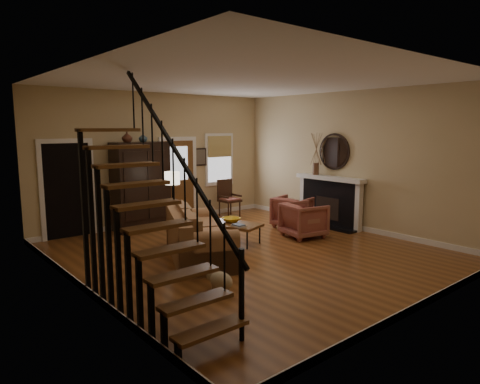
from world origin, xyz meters
TOP-DOWN VIEW (x-y plane):
  - room at (-0.41, 1.76)m, footprint 7.00×7.33m
  - staircase at (-2.78, -1.30)m, footprint 0.94×2.80m
  - fireplace at (3.13, 0.50)m, footprint 0.33×1.95m
  - armoire at (-0.70, 3.15)m, footprint 1.30×0.60m
  - vase_a at (-1.05, 3.05)m, footprint 0.24×0.24m
  - vase_b at (-0.65, 3.05)m, footprint 0.20×0.20m
  - sofa at (-0.95, 0.35)m, footprint 1.89×2.53m
  - coffee_table at (0.21, 0.74)m, footprint 0.97×1.26m
  - bowl at (0.26, 0.89)m, footprint 0.38×0.38m
  - books at (0.09, 0.44)m, footprint 0.20×0.28m
  - armchair_left at (1.74, 0.14)m, footprint 1.01×0.99m
  - armchair_right at (2.26, 0.98)m, footprint 1.02×1.00m
  - floor_lamp at (-0.49, 2.05)m, footprint 0.44×0.44m
  - side_chair at (1.85, 2.95)m, footprint 0.54×0.54m
  - dog at (-1.69, -1.31)m, footprint 0.31×0.48m

SIDE VIEW (x-z plane):
  - dog at x=-1.69m, z-range 0.00..0.33m
  - coffee_table at x=0.21m, z-range 0.00..0.43m
  - armchair_right at x=2.26m, z-range 0.00..0.76m
  - armchair_left at x=1.74m, z-range 0.00..0.78m
  - sofa at x=-0.95m, z-range 0.00..0.86m
  - books at x=0.09m, z-range 0.43..0.48m
  - bowl at x=0.26m, z-range 0.43..0.52m
  - side_chair at x=1.85m, z-range 0.00..1.02m
  - floor_lamp at x=-0.49m, z-range 0.00..1.47m
  - fireplace at x=3.13m, z-range -0.41..1.89m
  - armoire at x=-0.70m, z-range 0.00..2.10m
  - room at x=-0.41m, z-range -0.14..3.16m
  - staircase at x=-2.78m, z-range 0.00..3.20m
  - vase_b at x=-0.65m, z-range 2.10..2.31m
  - vase_a at x=-1.05m, z-range 2.10..2.35m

